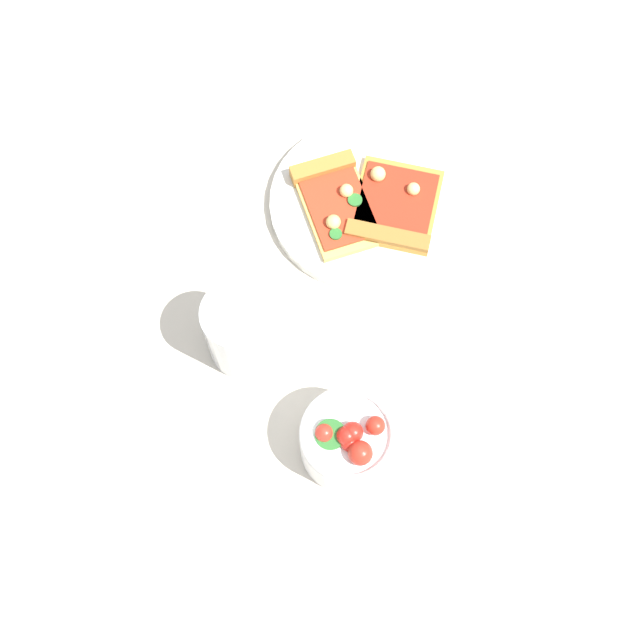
# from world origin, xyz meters

# --- Properties ---
(ground_plane) EXTENTS (2.40, 2.40, 0.00)m
(ground_plane) POSITION_xyz_m (0.00, 0.00, 0.00)
(ground_plane) COLOR beige
(ground_plane) RESTS_ON ground
(plate) EXTENTS (0.23, 0.23, 0.01)m
(plate) POSITION_xyz_m (-0.03, -0.06, 0.01)
(plate) COLOR silver
(plate) RESTS_ON ground_plane
(pizza_slice_near) EXTENTS (0.12, 0.15, 0.02)m
(pizza_slice_near) POSITION_xyz_m (-0.00, -0.08, 0.02)
(pizza_slice_near) COLOR #E5B256
(pizza_slice_near) RESTS_ON plate
(pizza_slice_far) EXTENTS (0.15, 0.15, 0.02)m
(pizza_slice_far) POSITION_xyz_m (-0.05, -0.02, 0.02)
(pizza_slice_far) COLOR gold
(pizza_slice_far) RESTS_ON plate
(salad_bowl) EXTENTS (0.10, 0.10, 0.08)m
(salad_bowl) POSITION_xyz_m (0.17, 0.16, 0.04)
(salad_bowl) COLOR white
(salad_bowl) RESTS_ON ground_plane
(soda_glass) EXTENTS (0.08, 0.08, 0.10)m
(soda_glass) POSITION_xyz_m (0.19, 0.00, 0.05)
(soda_glass) COLOR silver
(soda_glass) RESTS_ON ground_plane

